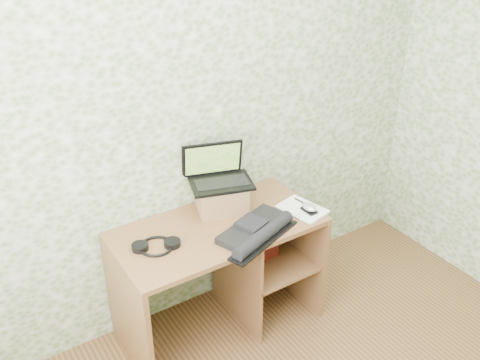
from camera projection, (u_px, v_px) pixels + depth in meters
wall_back at (188, 119)px, 3.01m from camera, size 3.50×0.00×3.50m
desk at (227, 257)px, 3.24m from camera, size 1.20×0.60×0.75m
riser at (221, 197)px, 3.17m from camera, size 0.34×0.31×0.17m
laptop at (218, 173)px, 3.13m from camera, size 0.42×0.35×0.24m
keyboard at (257, 231)px, 2.96m from camera, size 0.52×0.41×0.07m
headphones at (156, 246)px, 2.87m from camera, size 0.25×0.24×0.03m
notepad at (302, 209)px, 3.19m from camera, size 0.25×0.31×0.01m
mouse at (309, 209)px, 3.16m from camera, size 0.07×0.11×0.04m
pen at (303, 203)px, 3.24m from camera, size 0.03×0.14×0.01m
red_box at (258, 239)px, 3.28m from camera, size 0.27×0.11×0.32m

